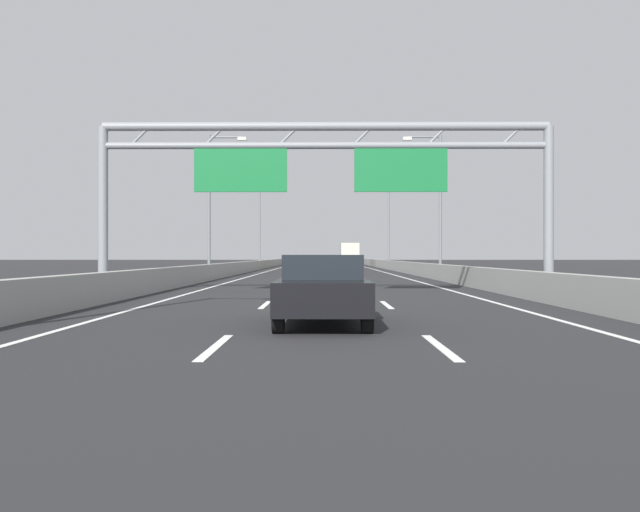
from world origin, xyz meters
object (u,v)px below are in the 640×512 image
Objects in this scene: sign_gantry at (324,164)px; streetlamp_right_far at (387,223)px; streetlamp_left_far at (262,223)px; box_truck at (349,254)px; streetlamp_left_mid at (213,197)px; white_car at (327,265)px; streetlamp_right_mid at (437,196)px; black_car at (323,289)px; yellow_car at (293,262)px; green_car at (346,260)px.

sign_gantry is 1.76× the size of streetlamp_right_far.
box_truck is (10.90, 11.79, -3.69)m from streetlamp_left_far.
white_car is (7.63, 6.05, -4.65)m from streetlamp_left_mid.
box_truck is (3.47, 66.17, -3.12)m from sign_gantry.
streetlamp_left_mid reaches higher than white_car.
streetlamp_right_mid is 2.24× the size of black_car.
streetlamp_right_mid is at bearing 69.14° from sign_gantry.
streetlamp_right_far reaches higher than box_truck.
yellow_car is at bearing -113.73° from box_truck.
sign_gantry reaches higher than green_car.
yellow_car is at bearing 93.29° from black_car.
streetlamp_right_far is at bearing -82.80° from green_car.
yellow_car is (-11.02, 30.57, -4.62)m from streetlamp_right_mid.
streetlamp_right_mid is 46.80m from box_truck.
black_car is at bearing -90.40° from white_car.
streetlamp_right_mid reaches higher than yellow_car.
box_truck reaches higher than black_car.
yellow_car is at bearing -101.63° from green_car.
streetlamp_right_far is 2.24× the size of black_car.
black_car is at bearing -86.71° from yellow_car.
yellow_car is at bearing 98.63° from white_car.
streetlamp_left_far is at bearing 96.53° from black_car.
white_car is (0.20, 25.74, -4.08)m from sign_gantry.
green_car is (3.68, 95.11, 0.03)m from black_car.
sign_gantry is 10.88m from black_car.
streetlamp_left_far is at bearing 90.00° from streetlamp_left_mid.
streetlamp_right_mid is at bearing -39.62° from white_car.
streetlamp_left_far is at bearing -109.85° from green_car.
streetlamp_left_far is 2.15× the size of green_car.
streetlamp_left_mid is 14.93m from streetlamp_right_mid.
streetlamp_left_mid is 37.77m from streetlamp_right_far.
box_truck is (6.99, 15.91, 0.92)m from yellow_car.
green_car is 0.51× the size of box_truck.
streetlamp_right_far is (7.51, 54.38, 0.57)m from sign_gantry.
streetlamp_left_far is at bearing 133.49° from yellow_car.
streetlamp_left_mid is at bearing -113.29° from streetlamp_right_far.
sign_gantry reaches higher than box_truck.
streetlamp_right_mid and streetlamp_right_far have the same top height.
sign_gantry is at bearing -92.45° from green_car.
sign_gantry is at bearing -90.45° from white_car.
sign_gantry is at bearing -110.86° from streetlamp_right_mid.
box_truck is at bearing 85.38° from white_car.
green_car is at bearing 87.79° from black_car.
yellow_car is 0.52× the size of box_truck.
streetlamp_right_far is at bearing -71.12° from box_truck.
streetlamp_right_far is at bearing 75.70° from white_car.
streetlamp_left_mid is at bearing 103.92° from black_car.
streetlamp_left_mid reaches higher than sign_gantry.
white_car is 1.06× the size of green_car.
sign_gantry is 3.71× the size of yellow_car.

